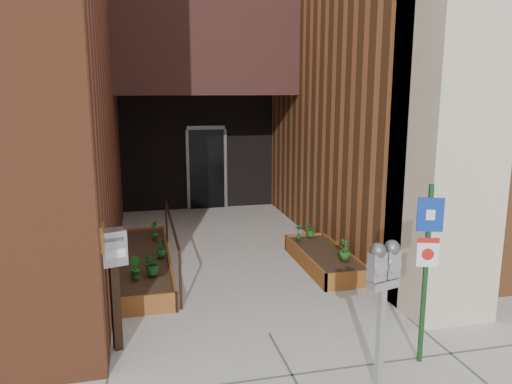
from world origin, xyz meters
TOP-DOWN VIEW (x-y plane):
  - ground at (0.00, 0.00)m, footprint 80.00×80.00m
  - architecture at (-0.18, 6.89)m, footprint 20.00×14.60m
  - planter_left at (-1.55, 2.70)m, footprint 0.90×3.60m
  - planter_right at (1.60, 2.20)m, footprint 0.80×2.20m
  - handrail at (-1.05, 2.65)m, footprint 0.04×3.34m
  - parking_meter at (0.83, -1.41)m, footprint 0.38×0.22m
  - sign_post at (1.54, -1.07)m, footprint 0.28×0.11m
  - payment_dropbox at (-1.90, 0.05)m, footprint 0.35×0.30m
  - shrub_left_a at (-1.41, 1.74)m, footprint 0.42×0.42m
  - shrub_left_b at (-1.69, 1.64)m, footprint 0.25×0.25m
  - shrub_left_c at (-1.25, 2.55)m, footprint 0.25×0.25m
  - shrub_left_d at (-1.31, 3.65)m, footprint 0.24×0.24m
  - shrub_right_a at (1.76, 1.67)m, footprint 0.28×0.28m
  - shrub_right_b at (1.35, 2.89)m, footprint 0.23×0.23m
  - shrub_right_c at (1.66, 3.10)m, footprint 0.38×0.38m

SIDE VIEW (x-z plane):
  - ground at x=0.00m, z-range 0.00..0.00m
  - planter_left at x=-1.55m, z-range -0.02..0.28m
  - planter_right at x=1.60m, z-range -0.02..0.28m
  - shrub_right_c at x=1.66m, z-range 0.30..0.60m
  - shrub_right_b at x=1.35m, z-range 0.30..0.62m
  - shrub_left_b at x=-1.69m, z-range 0.30..0.63m
  - shrub_left_c at x=-1.25m, z-range 0.30..0.63m
  - shrub_left_d at x=-1.31m, z-range 0.30..0.65m
  - shrub_right_a at x=1.76m, z-range 0.30..0.66m
  - shrub_left_a at x=-1.41m, z-range 0.30..0.67m
  - handrail at x=-1.05m, z-range 0.30..1.20m
  - payment_dropbox at x=-1.90m, z-range 0.33..1.85m
  - parking_meter at x=0.83m, z-range 0.44..2.06m
  - sign_post at x=1.54m, z-range 0.24..2.35m
  - architecture at x=-0.18m, z-range -0.02..9.98m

